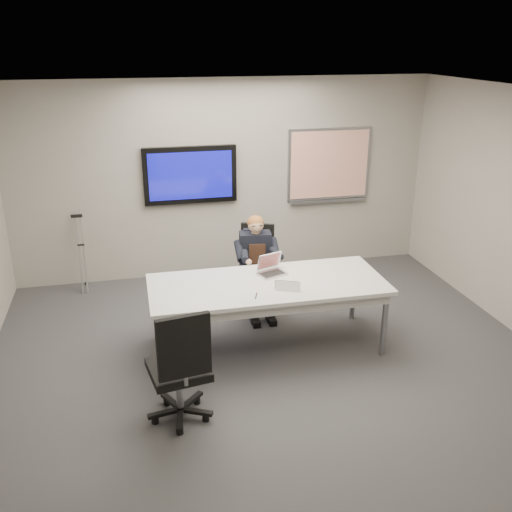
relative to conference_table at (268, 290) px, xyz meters
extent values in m
cube|color=#363639|center=(-0.04, -0.66, -0.70)|extent=(6.00, 6.00, 0.02)
cube|color=white|center=(-0.04, -0.66, 2.10)|extent=(6.00, 6.00, 0.02)
cube|color=#A49D94|center=(-0.04, 2.34, 0.70)|extent=(6.00, 0.02, 2.80)
cube|color=#A49D94|center=(-0.04, -3.66, 0.70)|extent=(6.00, 0.02, 2.80)
cube|color=silver|center=(0.00, 0.00, 0.07)|extent=(2.59, 1.09, 0.04)
cube|color=silver|center=(0.00, 0.00, -0.02)|extent=(2.48, 0.99, 0.11)
cylinder|color=gray|center=(-1.21, -0.44, -0.33)|extent=(0.06, 0.06, 0.75)
cylinder|color=gray|center=(1.20, -0.46, -0.33)|extent=(0.06, 0.06, 0.75)
cylinder|color=gray|center=(-1.20, 0.46, -0.33)|extent=(0.06, 0.06, 0.75)
cylinder|color=gray|center=(1.21, 0.44, -0.33)|extent=(0.06, 0.06, 0.75)
cube|color=black|center=(-0.54, 2.29, 0.80)|extent=(1.30, 0.08, 0.80)
cube|color=#0B0C82|center=(-0.54, 2.25, 0.80)|extent=(1.16, 0.01, 0.66)
cube|color=gray|center=(1.51, 2.32, 0.85)|extent=(1.25, 0.04, 1.05)
cube|color=white|center=(1.51, 2.30, 0.85)|extent=(1.18, 0.01, 0.98)
cube|color=gray|center=(1.51, 2.28, 0.30)|extent=(1.18, 0.05, 0.04)
cylinder|color=gray|center=(0.09, 1.02, -0.42)|extent=(0.06, 0.06, 0.37)
cube|color=black|center=(0.09, 1.02, -0.23)|extent=(0.62, 0.62, 0.07)
cube|color=black|center=(0.18, 1.23, 0.10)|extent=(0.41, 0.21, 0.53)
cylinder|color=gray|center=(-1.10, -1.07, -0.39)|extent=(0.07, 0.07, 0.40)
cube|color=black|center=(-1.10, -1.07, -0.20)|extent=(0.58, 0.58, 0.08)
cube|color=black|center=(-1.06, -1.31, 0.17)|extent=(0.47, 0.13, 0.57)
cube|color=black|center=(0.09, 0.99, 0.06)|extent=(0.41, 0.27, 0.54)
cube|color=#3A2317|center=(0.09, 0.88, 0.09)|extent=(0.20, 0.04, 0.26)
sphere|color=tan|center=(0.09, 0.96, 0.44)|extent=(0.19, 0.19, 0.19)
ellipsoid|color=brown|center=(0.09, 0.98, 0.47)|extent=(0.20, 0.20, 0.17)
cube|color=silver|center=(0.10, 0.20, 0.10)|extent=(0.36, 0.30, 0.02)
cube|color=black|center=(0.10, 0.20, 0.11)|extent=(0.29, 0.22, 0.00)
cube|color=silver|center=(0.10, 0.34, 0.21)|extent=(0.31, 0.17, 0.20)
cube|color=red|center=(0.10, 0.33, 0.21)|extent=(0.27, 0.14, 0.17)
cylinder|color=black|center=(-0.20, -0.31, 0.10)|extent=(0.06, 0.14, 0.01)
camera|label=1|loc=(-1.41, -5.52, 2.60)|focal=40.00mm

